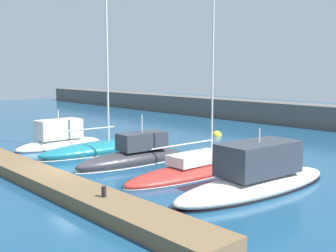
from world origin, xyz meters
TOP-DOWN VIEW (x-y plane):
  - ground_plane at (0.00, 0.00)m, footprint 120.00×120.00m
  - dock_pier at (0.00, -2.00)m, footprint 24.65×2.02m
  - breakwater_seawall at (0.00, 28.42)m, footprint 108.00×3.10m
  - motorboat_white_nearest at (-8.67, 3.66)m, footprint 2.29×6.96m
  - sailboat_teal_second at (-4.61, 4.97)m, footprint 2.99×9.98m
  - motorboat_charcoal_third at (-0.24, 4.20)m, footprint 2.38×7.71m
  - sailboat_red_fourth at (3.99, 5.60)m, footprint 2.78×10.59m
  - motorboat_ivory_fifth at (8.30, 5.05)m, footprint 3.39×10.22m
  - mooring_buoy_yellow at (-4.43, 16.57)m, footprint 0.88×0.88m
  - dock_bollard at (5.78, -2.00)m, footprint 0.20×0.20m

SIDE VIEW (x-z plane):
  - ground_plane at x=0.00m, z-range 0.00..0.00m
  - mooring_buoy_yellow at x=-4.43m, z-range -0.44..0.44m
  - sailboat_red_fourth at x=3.99m, z-range -9.09..9.61m
  - dock_pier at x=0.00m, z-range 0.00..0.57m
  - sailboat_teal_second at x=-4.61m, z-range -8.51..9.26m
  - motorboat_white_nearest at x=-8.67m, z-range -1.12..2.14m
  - motorboat_charcoal_third at x=-0.24m, z-range -1.13..2.18m
  - motorboat_ivory_fifth at x=8.30m, z-range -1.00..2.33m
  - dock_bollard at x=5.78m, z-range 0.57..1.01m
  - breakwater_seawall at x=0.00m, z-range 0.00..2.25m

